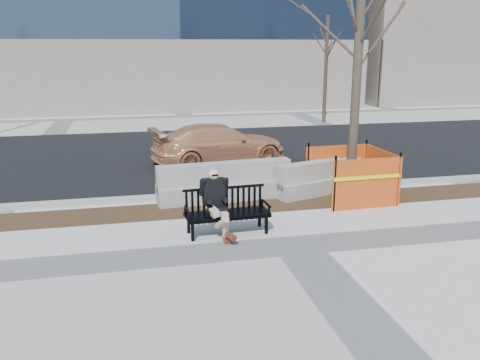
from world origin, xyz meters
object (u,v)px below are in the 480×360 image
Objects in this scene: bench at (227,233)px; tree_fence at (350,199)px; seated_man at (216,234)px; sedan at (220,163)px; jersey_barrier_right at (327,192)px; jersey_barrier_left at (225,200)px.

tree_fence is (3.47, 1.71, 0.00)m from bench.
seated_man is (-0.24, 0.04, 0.00)m from bench.
sedan is 1.44× the size of jersey_barrier_right.
sedan is 4.48m from jersey_barrier_right.
jersey_barrier_left is (0.39, 2.31, 0.00)m from bench.
seated_man is 0.44× the size of jersey_barrier_right.
bench is 0.27× the size of tree_fence.
jersey_barrier_right is (3.39, 2.37, 0.00)m from seated_man.
sedan is at bearing 78.14° from bench.
jersey_barrier_right is (2.16, -3.92, 0.00)m from sedan.
tree_fence reaches higher than bench.
jersey_barrier_right is (-0.32, 0.70, 0.00)m from tree_fence.
sedan reaches higher than jersey_barrier_right.
jersey_barrier_left is 1.10× the size of jersey_barrier_right.
tree_fence is 2.16× the size of jersey_barrier_right.
seated_man is at bearing -162.61° from jersey_barrier_right.
sedan is at bearing 75.99° from seated_man.
tree_fence is at bearing -162.83° from sedan.
tree_fence is 3.14m from jersey_barrier_left.
sedan is 1.31× the size of jersey_barrier_left.
seated_man is 0.31× the size of sedan.
jersey_barrier_left is at bearing 164.48° from jersey_barrier_right.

